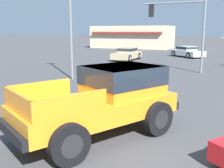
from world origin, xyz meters
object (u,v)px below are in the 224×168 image
object	(u,v)px
orange_pickup_truck	(107,96)
traffic_light_crosswalk	(179,21)
parked_car_white	(187,52)
parked_car_tan	(127,54)

from	to	relation	value
orange_pickup_truck	traffic_light_crosswalk	bearing A→B (deg)	119.91
parked_car_white	traffic_light_crosswalk	bearing A→B (deg)	47.88
traffic_light_crosswalk	parked_car_white	bearing A→B (deg)	-84.44
orange_pickup_truck	parked_car_tan	xyz separation A→B (m)	(-6.80, 18.73, -0.47)
traffic_light_crosswalk	parked_car_tan	bearing A→B (deg)	-43.00
parked_car_tan	traffic_light_crosswalk	size ratio (longest dim) A/B	0.86
parked_car_tan	traffic_light_crosswalk	bearing A→B (deg)	138.08
parked_car_white	traffic_light_crosswalk	distance (m)	11.98
parked_car_tan	parked_car_white	world-z (taller)	parked_car_tan
orange_pickup_truck	parked_car_tan	world-z (taller)	orange_pickup_truck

